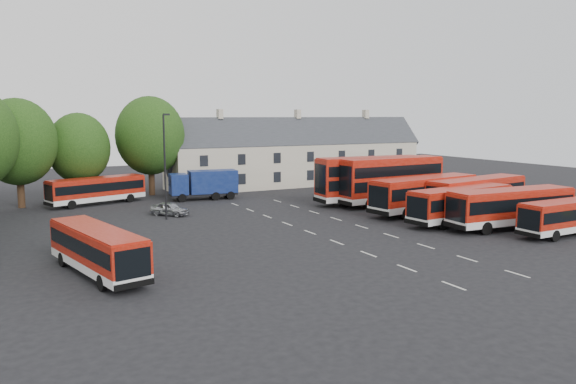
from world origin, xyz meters
The scene contains 16 objects.
ground centered at (0.00, 0.00, 0.00)m, with size 140.00×140.00×0.00m, color black.
lane_markings centered at (2.50, 2.00, 0.01)m, with size 5.15×33.80×0.01m.
treeline centered at (-20.74, 19.36, 6.68)m, with size 29.92×32.59×12.01m.
terrace_houses centered at (14.00, 30.00, 3.86)m, with size 35.70×7.13×10.06m.
bus_row_a centered at (17.56, -8.22, 1.66)m, with size 9.82×2.54×2.76m.
bus_row_b centered at (15.52, -4.27, 1.97)m, with size 11.74×3.34×3.28m.
bus_row_c centered at (13.50, -0.67, 1.88)m, with size 11.27×3.91×3.12m.
bus_row_d centered at (18.71, 2.56, 2.02)m, with size 12.15×4.43×3.36m.
bus_row_e centered at (14.06, 4.66, 2.08)m, with size 12.54×4.53×3.47m.
bus_dd_south centered at (14.41, 10.27, 2.82)m, with size 12.21×3.47×4.95m.
bus_dd_north centered at (13.04, 11.84, 2.83)m, with size 12.26×3.56×4.97m.
bus_west centered at (-17.05, -2.72, 1.68)m, with size 4.29×10.15×2.80m.
bus_north centered at (-12.85, 24.63, 1.71)m, with size 10.30×5.21×2.85m.
box_truck centered at (-1.65, 22.77, 1.81)m, with size 7.59×3.14×3.23m.
silver_car centered at (-7.88, 14.72, 0.63)m, with size 1.49×3.71×1.26m, color #A1A3A9.
lamppost centered at (-8.69, 12.84, 5.05)m, with size 0.66×0.31×9.47m.
Camera 1 is at (-21.90, -36.33, 9.34)m, focal length 35.00 mm.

